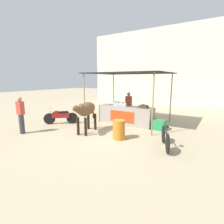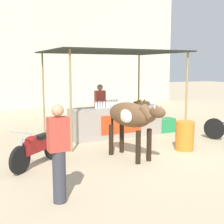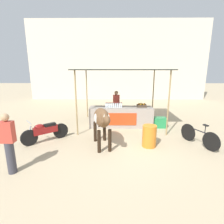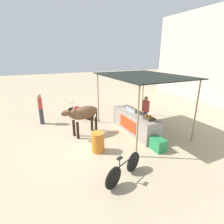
% 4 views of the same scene
% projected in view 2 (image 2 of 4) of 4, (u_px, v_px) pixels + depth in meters
% --- Properties ---
extents(ground_plane, '(60.00, 60.00, 0.00)m').
position_uv_depth(ground_plane, '(154.00, 153.00, 8.13)').
color(ground_plane, tan).
extents(building_wall_far, '(16.00, 0.50, 6.94)m').
position_uv_depth(building_wall_far, '(47.00, 44.00, 16.89)').
color(building_wall_far, beige).
rests_on(building_wall_far, ground).
extents(stall_counter, '(3.00, 0.82, 0.96)m').
position_uv_depth(stall_counter, '(116.00, 122.00, 10.01)').
color(stall_counter, '#9E9389').
rests_on(stall_counter, ground).
extents(stall_awning, '(4.20, 3.20, 2.72)m').
position_uv_depth(stall_awning, '(112.00, 55.00, 9.97)').
color(stall_awning, black).
rests_on(stall_awning, ground).
extents(water_bottle_row, '(0.79, 0.07, 0.25)m').
position_uv_depth(water_bottle_row, '(107.00, 104.00, 9.73)').
color(water_bottle_row, silver).
rests_on(water_bottle_row, stall_counter).
extents(fruit_crate, '(0.44, 0.32, 0.18)m').
position_uv_depth(fruit_crate, '(142.00, 103.00, 10.41)').
color(fruit_crate, '#3F3326').
rests_on(fruit_crate, stall_counter).
extents(vendor_behind_counter, '(0.34, 0.22, 1.65)m').
position_uv_depth(vendor_behind_counter, '(100.00, 108.00, 10.53)').
color(vendor_behind_counter, '#383842').
rests_on(vendor_behind_counter, ground).
extents(cooler_box, '(0.60, 0.44, 0.48)m').
position_uv_depth(cooler_box, '(165.00, 125.00, 10.77)').
color(cooler_box, '#268C4C').
rests_on(cooler_box, ground).
extents(water_barrel, '(0.50, 0.50, 0.79)m').
position_uv_depth(water_barrel, '(185.00, 136.00, 8.41)').
color(water_barrel, orange).
rests_on(water_barrel, ground).
extents(cow, '(0.83, 1.85, 1.44)m').
position_uv_depth(cow, '(131.00, 117.00, 7.54)').
color(cow, brown).
rests_on(cow, ground).
extents(motorcycle_parked, '(1.43, 1.22, 0.90)m').
position_uv_depth(motorcycle_parked, '(37.00, 148.00, 7.05)').
color(motorcycle_parked, black).
rests_on(motorcycle_parked, ground).
extents(passerby_on_street, '(0.34, 0.22, 1.65)m').
position_uv_depth(passerby_on_street, '(59.00, 153.00, 5.08)').
color(passerby_on_street, '#383842').
rests_on(passerby_on_street, ground).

